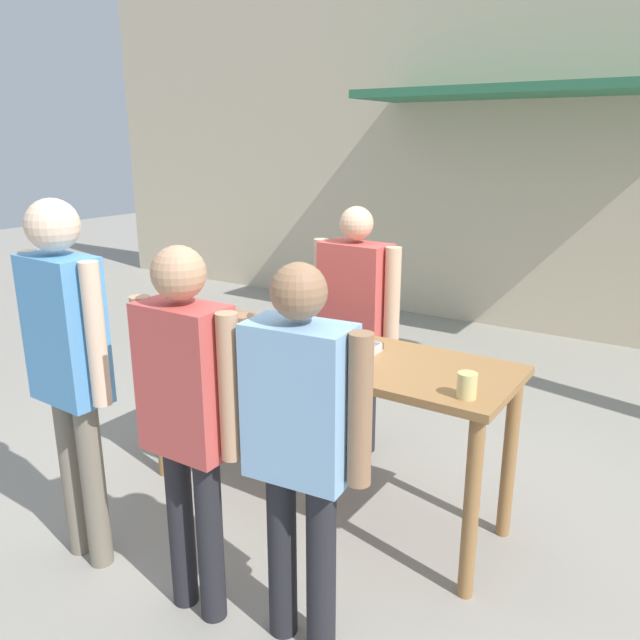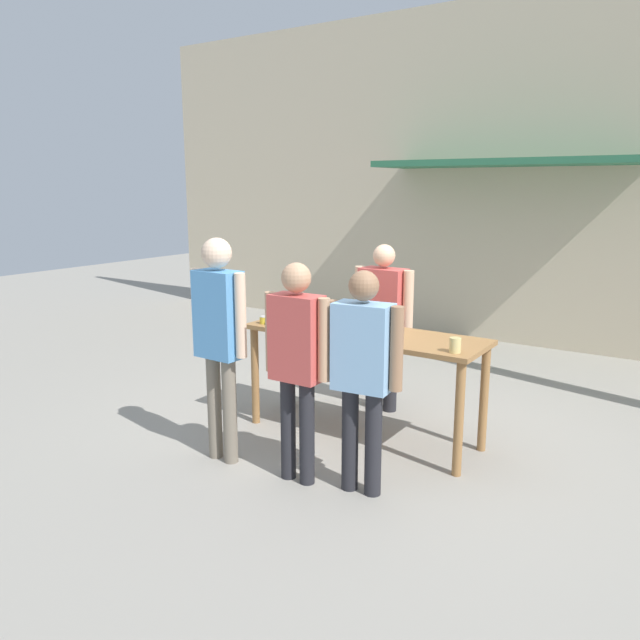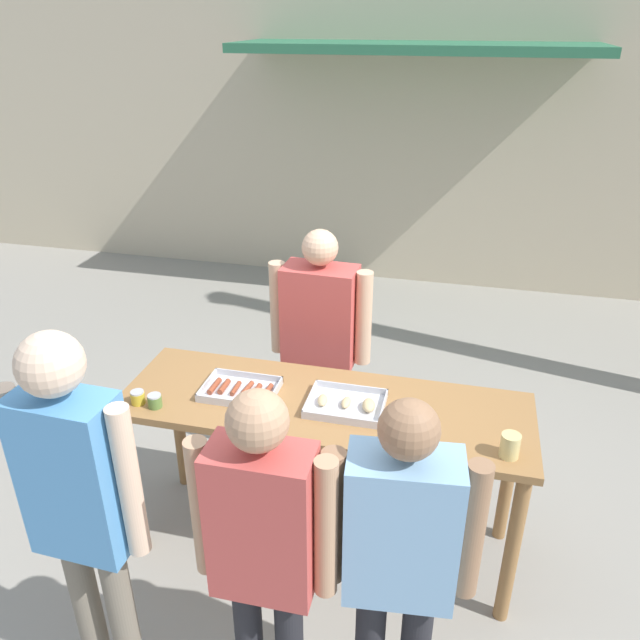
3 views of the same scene
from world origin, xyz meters
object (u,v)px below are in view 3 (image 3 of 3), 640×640
condiment_jar_ketchup (155,401)px  beer_cup (510,446)px  food_tray_sausages (240,390)px  person_customer_with_cup (400,552)px  person_server_behind_table (320,334)px  person_customer_holding_hotdog (80,498)px  condiment_jar_mustard (138,397)px  food_tray_buns (347,405)px  person_customer_waiting_in_line (264,545)px

condiment_jar_ketchup → beer_cup: (1.68, 0.02, 0.02)m
food_tray_sausages → person_customer_with_cup: 1.27m
condiment_jar_ketchup → person_server_behind_table: person_server_behind_table is taller
beer_cup → person_customer_with_cup: size_ratio=0.07×
person_customer_holding_hotdog → person_customer_with_cup: 1.19m
beer_cup → person_server_behind_table: (-1.07, 0.90, -0.04)m
condiment_jar_mustard → person_customer_holding_hotdog: 0.83m
person_server_behind_table → person_customer_holding_hotdog: 1.78m
beer_cup → person_customer_with_cup: (-0.40, -0.67, -0.04)m
food_tray_sausages → food_tray_buns: 0.56m
condiment_jar_ketchup → person_customer_waiting_in_line: 1.11m
food_tray_buns → person_server_behind_table: bearing=113.9°
person_server_behind_table → food_tray_buns: bearing=-63.5°
food_tray_buns → beer_cup: beer_cup is taller
food_tray_sausages → person_customer_waiting_in_line: (0.45, -0.98, 0.03)m
food_tray_buns → person_customer_waiting_in_line: 0.98m
person_customer_holding_hotdog → person_customer_waiting_in_line: size_ratio=1.09×
condiment_jar_mustard → person_customer_waiting_in_line: (0.91, -0.77, 0.01)m
food_tray_sausages → condiment_jar_mustard: bearing=-155.5°
person_customer_with_cup → beer_cup: bearing=-126.7°
food_tray_buns → condiment_jar_ketchup: condiment_jar_ketchup is taller
food_tray_sausages → person_customer_holding_hotdog: bearing=-103.8°
beer_cup → person_customer_waiting_in_line: person_customer_waiting_in_line is taller
food_tray_buns → condiment_jar_mustard: 1.04m
food_tray_buns → person_customer_holding_hotdog: 1.30m
person_server_behind_table → person_customer_holding_hotdog: bearing=-103.6°
person_customer_with_cup → food_tray_sausages: bearing=-49.3°
condiment_jar_mustard → person_server_behind_table: (0.71, 0.91, -0.02)m
condiment_jar_ketchup → person_customer_holding_hotdog: bearing=-81.7°
person_customer_with_cup → person_customer_waiting_in_line: person_customer_waiting_in_line is taller
food_tray_sausages → beer_cup: size_ratio=3.36×
food_tray_sausages → condiment_jar_mustard: 0.51m
condiment_jar_ketchup → person_customer_waiting_in_line: person_customer_waiting_in_line is taller
food_tray_sausages → person_customer_with_cup: person_customer_with_cup is taller
condiment_jar_mustard → person_customer_holding_hotdog: bearing=-75.2°
person_server_behind_table → beer_cup: bearing=-37.4°
food_tray_sausages → condiment_jar_ketchup: 0.43m
person_server_behind_table → person_customer_with_cup: person_server_behind_table is taller
food_tray_sausages → person_customer_holding_hotdog: 1.05m
condiment_jar_ketchup → beer_cup: beer_cup is taller
food_tray_buns → person_server_behind_table: 0.76m
beer_cup → person_customer_with_cup: 0.78m
condiment_jar_ketchup → person_customer_holding_hotdog: 0.81m
beer_cup → person_customer_holding_hotdog: bearing=-152.7°
person_customer_holding_hotdog → person_customer_waiting_in_line: 0.71m
food_tray_buns → condiment_jar_mustard: size_ratio=5.42×
food_tray_buns → person_customer_waiting_in_line: (-0.11, -0.98, 0.03)m
person_customer_holding_hotdog → person_customer_with_cup: size_ratio=1.11×
condiment_jar_ketchup → person_server_behind_table: size_ratio=0.04×
food_tray_buns → condiment_jar_mustard: bearing=-168.4°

